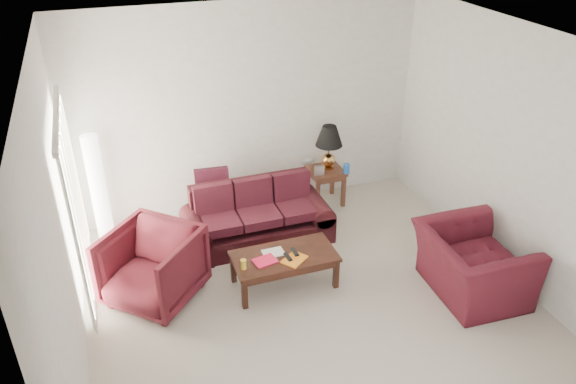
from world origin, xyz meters
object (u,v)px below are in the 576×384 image
(armchair_left, at_px, (152,267))
(floor_lamp, at_px, (98,189))
(armchair_right, at_px, (472,264))
(end_table, at_px, (325,186))
(sofa, at_px, (257,216))
(coffee_table, at_px, (284,270))

(armchair_left, bearing_deg, floor_lamp, 150.99)
(armchair_left, height_order, armchair_right, armchair_left)
(floor_lamp, height_order, armchair_left, floor_lamp)
(end_table, relative_size, armchair_right, 0.46)
(sofa, bearing_deg, armchair_right, -39.87)
(coffee_table, bearing_deg, armchair_right, 1.27)
(armchair_right, bearing_deg, end_table, 19.81)
(armchair_right, height_order, coffee_table, armchair_right)
(sofa, xyz_separation_m, floor_lamp, (-1.94, 0.73, 0.38))
(sofa, relative_size, coffee_table, 1.59)
(armchair_right, relative_size, coffee_table, 0.98)
(sofa, relative_size, floor_lamp, 1.25)
(coffee_table, bearing_deg, sofa, 115.90)
(floor_lamp, relative_size, armchair_right, 1.29)
(sofa, height_order, armchair_left, armchair_left)
(armchair_right, bearing_deg, floor_lamp, 59.66)
(armchair_left, relative_size, armchair_right, 0.81)
(sofa, xyz_separation_m, armchair_right, (2.06, -1.86, -0.01))
(armchair_left, height_order, coffee_table, armchair_left)
(sofa, height_order, end_table, sofa)
(armchair_left, bearing_deg, end_table, 70.82)
(sofa, relative_size, end_table, 3.55)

